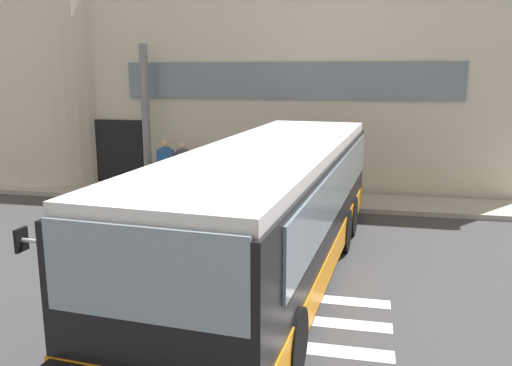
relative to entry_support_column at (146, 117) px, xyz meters
The scene contains 9 objects.
ground_plane 7.08m from the entry_support_column, 54.98° to the right, with size 80.00×90.00×0.02m, color #353538.
bay_paint_stripes 11.50m from the entry_support_column, 58.93° to the right, with size 4.40×3.96×0.01m.
terminal_building 6.96m from the entry_support_column, 63.08° to the left, with size 18.97×13.80×7.20m.
boarding_curb 4.58m from the entry_support_column, ahead, with size 21.17×2.00×0.15m, color #9E9B93.
entry_support_column is the anchor object (origin of this frame).
bus_main_foreground 9.04m from the entry_support_column, 50.87° to the right, with size 3.84×11.04×2.70m.
passenger_near_column 1.69m from the entry_support_column, 22.03° to the right, with size 0.56×0.46×1.68m.
passenger_by_doorway 2.24m from the entry_support_column, 23.62° to the right, with size 0.53×0.38×1.68m.
safety_bollard_yellow 5.25m from the entry_support_column, 22.03° to the right, with size 0.18×0.18×0.90m, color yellow.
Camera 1 is at (3.66, -11.42, 4.08)m, focal length 36.81 mm.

